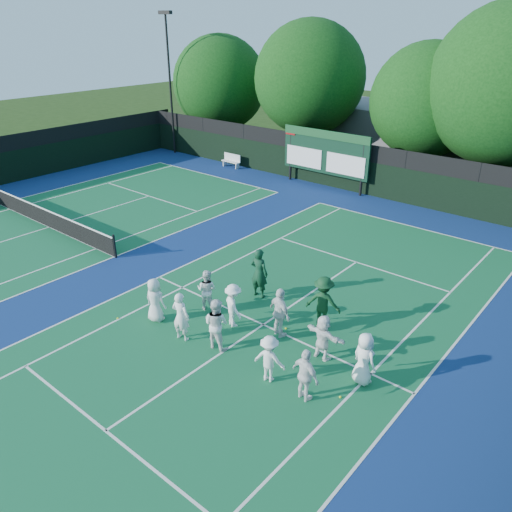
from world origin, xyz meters
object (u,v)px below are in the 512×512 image
Objects in this scene: bench at (232,160)px; coach_left at (259,273)px; tennis_net at (48,218)px; scoreboard at (325,153)px.

coach_left reaches higher than bench.
bench is (-0.60, 14.37, 0.02)m from tennis_net.
coach_left is at bearing -66.83° from scoreboard.
tennis_net is at bearing -115.60° from scoreboard.
scoreboard is 7.77m from bench.
tennis_net is 5.75× the size of coach_left.
scoreboard is 0.53× the size of tennis_net.
bench is at bearing -178.36° from scoreboard.
coach_left is (5.62, -13.13, -1.21)m from scoreboard.
scoreboard reaches higher than coach_left.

